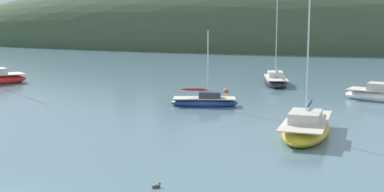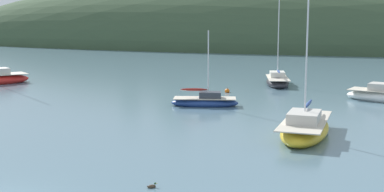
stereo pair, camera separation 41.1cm
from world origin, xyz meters
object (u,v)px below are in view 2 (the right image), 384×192
Objects in this scene: sailboat_orange_cutter at (305,128)px; mooring_buoy_inner at (227,91)px; sailboat_white_near at (278,81)px; duck_straggler at (152,186)px; sailboat_blue_center at (205,102)px.

mooring_buoy_inner is at bearing 122.65° from sailboat_orange_cutter.
sailboat_white_near is 23.37× the size of duck_straggler.
sailboat_white_near is at bearing 65.27° from mooring_buoy_inner.
mooring_buoy_inner is at bearing -114.73° from sailboat_white_near.
sailboat_blue_center is 15.86× the size of duck_straggler.
sailboat_white_near is 7.30m from mooring_buoy_inner.
duck_straggler is at bearing -109.42° from sailboat_orange_cutter.
sailboat_orange_cutter is 1.87× the size of sailboat_blue_center.
sailboat_orange_cutter is at bearing -39.88° from sailboat_blue_center.
sailboat_orange_cutter is 1.27× the size of sailboat_white_near.
mooring_buoy_inner is 26.74m from duck_straggler.
mooring_buoy_inner is (-0.66, 7.40, -0.21)m from sailboat_blue_center.
duck_straggler is at bearing -85.89° from sailboat_white_near.
sailboat_blue_center is 14.22m from sailboat_white_near.
duck_straggler is at bearing -78.33° from mooring_buoy_inner.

